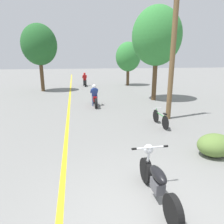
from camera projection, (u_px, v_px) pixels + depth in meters
ground_plane at (151, 217)px, 3.78m from camera, size 120.00×120.00×0.00m
lane_stripe_center at (70, 98)px, 15.27m from camera, size 0.14×48.00×0.01m
utility_pole at (173, 51)px, 9.20m from camera, size 1.10×0.24×6.30m
roadside_tree_right_near at (157, 37)px, 13.49m from camera, size 3.40×3.06×6.34m
roadside_tree_right_far at (128, 57)px, 21.83m from camera, size 2.74×2.47×4.70m
roadside_tree_left at (39, 45)px, 17.52m from camera, size 3.08×2.77×5.89m
roadside_bush at (215, 145)px, 6.10m from camera, size 1.10×0.88×0.70m
motorcycle_foreground at (157, 181)px, 4.18m from camera, size 0.86×1.97×1.01m
motorcycle_rider_lead at (95, 98)px, 12.64m from camera, size 0.50×2.07×1.37m
motorcycle_rider_far at (85, 81)px, 22.04m from camera, size 0.50×2.05×1.46m
bicycle_parked at (160, 119)px, 8.88m from camera, size 0.44×1.62×0.70m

